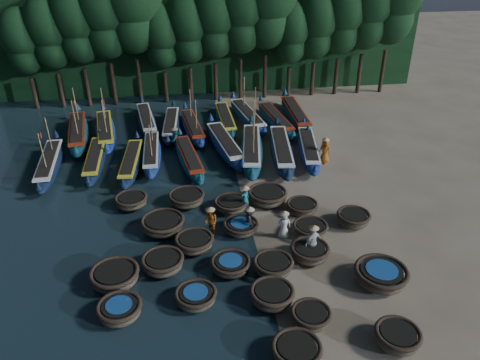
{
  "coord_description": "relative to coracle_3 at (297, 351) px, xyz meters",
  "views": [
    {
      "loc": [
        -3.59,
        -21.85,
        15.1
      ],
      "look_at": [
        -0.16,
        2.21,
        1.3
      ],
      "focal_mm": 35.0,
      "sensor_mm": 36.0,
      "label": 1
    }
  ],
  "objects": [
    {
      "name": "long_boat_13",
      "position": [
        -2.82,
        22.33,
        0.1
      ],
      "size": [
        2.21,
        7.65,
        3.27
      ],
      "rotation": [
        0.0,
        0.0,
        0.12
      ],
      "color": "navy",
      "rests_on": "ground"
    },
    {
      "name": "coracle_21",
      "position": [
        -3.74,
        11.86,
        0.01
      ],
      "size": [
        2.17,
        2.17,
        0.75
      ],
      "rotation": [
        0.0,
        0.0,
        0.03
      ],
      "color": "brown",
      "rests_on": "ground"
    },
    {
      "name": "coracle_19",
      "position": [
        5.35,
        8.42,
        0.01
      ],
      "size": [
        1.91,
        1.91,
        0.76
      ],
      "rotation": [
        0.0,
        0.0,
        0.08
      ],
      "color": "brown",
      "rests_on": "ground"
    },
    {
      "name": "tree_3",
      "position": [
        -9.44,
        29.84,
        7.58
      ],
      "size": [
        4.92,
        4.92,
        11.6
      ],
      "color": "black",
      "rests_on": "ground"
    },
    {
      "name": "tree_10",
      "position": [
        6.66,
        29.84,
        5.55
      ],
      "size": [
        3.68,
        3.68,
        8.68
      ],
      "color": "black",
      "rests_on": "ground"
    },
    {
      "name": "coracle_16",
      "position": [
        -3.53,
        7.46,
        0.02
      ],
      "size": [
        2.03,
        2.03,
        0.77
      ],
      "rotation": [
        0.0,
        0.0,
        0.01
      ],
      "color": "brown",
      "rests_on": "ground"
    },
    {
      "name": "coracle_12",
      "position": [
        -1.89,
        5.5,
        -0.03
      ],
      "size": [
        2.07,
        2.07,
        0.67
      ],
      "rotation": [
        0.0,
        0.0,
        0.15
      ],
      "color": "brown",
      "rests_on": "ground"
    },
    {
      "name": "long_boat_15",
      "position": [
        1.81,
        23.88,
        0.14
      ],
      "size": [
        2.85,
        8.25,
        3.55
      ],
      "rotation": [
        0.0,
        0.0,
        0.17
      ],
      "color": "navy",
      "rests_on": "ground"
    },
    {
      "name": "coracle_11",
      "position": [
        -5.14,
        6.03,
        0.03
      ],
      "size": [
        2.31,
        2.31,
        0.79
      ],
      "rotation": [
        0.0,
        0.0,
        0.22
      ],
      "color": "brown",
      "rests_on": "ground"
    },
    {
      "name": "tree_4",
      "position": [
        -7.14,
        29.84,
        8.25
      ],
      "size": [
        5.34,
        5.34,
        12.58
      ],
      "color": "black",
      "rests_on": "ground"
    },
    {
      "name": "coracle_20",
      "position": [
        -6.98,
        12.0,
        0.0
      ],
      "size": [
        1.93,
        1.93,
        0.74
      ],
      "rotation": [
        0.0,
        0.0,
        0.03
      ],
      "color": "brown",
      "rests_on": "ground"
    },
    {
      "name": "fisherman_4",
      "position": [
        2.31,
        6.05,
        0.53
      ],
      "size": [
        1.13,
        0.9,
        1.99
      ],
      "rotation": [
        0.0,
        0.0,
        3.67
      ],
      "color": "silver",
      "rests_on": "ground"
    },
    {
      "name": "long_boat_16",
      "position": [
        3.97,
        22.86,
        0.13
      ],
      "size": [
        2.49,
        8.09,
        1.44
      ],
      "rotation": [
        0.0,
        0.0,
        0.14
      ],
      "color": "#0D3A4D",
      "rests_on": "ground"
    },
    {
      "name": "tree_1",
      "position": [
        -14.04,
        29.84,
        6.23
      ],
      "size": [
        4.09,
        4.09,
        9.65
      ],
      "color": "black",
      "rests_on": "ground"
    },
    {
      "name": "tree_5",
      "position": [
        -4.84,
        29.84,
        5.55
      ],
      "size": [
        3.68,
        3.68,
        8.68
      ],
      "color": "black",
      "rests_on": "ground"
    },
    {
      "name": "foliage_wall",
      "position": [
        -0.34,
        33.34,
        4.58
      ],
      "size": [
        40.0,
        3.0,
        10.0
      ],
      "primitive_type": "cube",
      "color": "black",
      "rests_on": "ground"
    },
    {
      "name": "coracle_5",
      "position": [
        -6.96,
        3.17,
        0.01
      ],
      "size": [
        1.97,
        1.97,
        0.75
      ],
      "rotation": [
        0.0,
        0.0,
        0.06
      ],
      "color": "brown",
      "rests_on": "ground"
    },
    {
      "name": "long_boat_17",
      "position": [
        5.81,
        23.64,
        0.17
      ],
      "size": [
        1.64,
        8.75,
        1.54
      ],
      "rotation": [
        0.0,
        0.0,
        -0.01
      ],
      "color": "#0D3A4D",
      "rests_on": "ground"
    },
    {
      "name": "coracle_24",
      "position": [
        2.86,
        10.07,
        -0.06
      ],
      "size": [
        2.05,
        2.05,
        0.64
      ],
      "rotation": [
        0.0,
        0.0,
        0.23
      ],
      "color": "brown",
      "rests_on": "ground"
    },
    {
      "name": "fisherman_3",
      "position": [
        -0.47,
        8.58,
        0.38
      ],
      "size": [
        0.73,
        1.06,
        1.7
      ],
      "rotation": [
        0.0,
        0.0,
        1.76
      ],
      "color": "black",
      "rests_on": "ground"
    },
    {
      "name": "fisherman_0",
      "position": [
        1.26,
        7.86,
        0.43
      ],
      "size": [
        0.77,
        0.52,
        1.76
      ],
      "rotation": [
        0.0,
        0.0,
        3.13
      ],
      "color": "silver",
      "rests_on": "ground"
    },
    {
      "name": "tree_7",
      "position": [
        -0.24,
        29.84,
        6.9
      ],
      "size": [
        4.51,
        4.51,
        10.63
      ],
      "color": "black",
      "rests_on": "ground"
    },
    {
      "name": "tree_8",
      "position": [
        2.06,
        29.84,
        7.58
      ],
      "size": [
        4.92,
        4.92,
        11.6
      ],
      "color": "black",
      "rests_on": "ground"
    },
    {
      "name": "long_boat_6",
      "position": [
        1.12,
        17.51,
        0.19
      ],
      "size": [
        2.94,
        8.92,
        3.83
      ],
      "rotation": [
        0.0,
        0.0,
        -0.16
      ],
      "color": "#0D3A4D",
      "rests_on": "ground"
    },
    {
      "name": "long_boat_3",
      "position": [
        -5.93,
        18.11,
        0.1
      ],
      "size": [
        1.35,
        7.66,
        3.26
      ],
      "rotation": [
        0.0,
        0.0,
        0.0
      ],
      "color": "navy",
      "rests_on": "ground"
    },
    {
      "name": "long_boat_7",
      "position": [
        3.2,
        17.11,
        0.17
      ],
      "size": [
        2.57,
        8.74,
        1.55
      ],
      "rotation": [
        0.0,
        0.0,
        -0.12
      ],
      "color": "#0F1E38",
      "rests_on": "ground"
    },
    {
      "name": "long_boat_9",
      "position": [
        -11.6,
        22.33,
        0.18
      ],
      "size": [
        2.68,
        8.75,
        3.75
      ],
      "rotation": [
        0.0,
        0.0,
        0.13
      ],
      "color": "#0D3A4D",
      "rests_on": "ground"
    },
    {
      "name": "long_boat_5",
      "position": [
        -0.66,
        18.62,
        0.16
      ],
      "size": [
        2.86,
        8.51,
        1.52
      ],
      "rotation": [
        0.0,
        0.0,
        0.16
      ],
      "color": "navy",
      "rests_on": "ground"
    },
    {
      "name": "coracle_23",
      "position": [
        1.06,
        11.36,
        0.05
      ],
      "size": [
        2.46,
        2.46,
        0.82
      ],
      "rotation": [
        0.0,
        0.0,
        -0.12
      ],
      "color": "brown",
      "rests_on": "ground"
    },
    {
      "name": "fisherman_2",
      "position": [
        -2.57,
        8.64,
        0.46
      ],
      "size": [
        0.97,
        1.02,
        1.86
      ],
      "rotation": [
        0.0,
        0.0,
        5.3
      ],
      "color": "#AD5717",
      "rests_on": "ground"
    },
    {
      "name": "tree_6",
      "position": [
        -2.54,
        29.84,
        6.23
      ],
      "size": [
        4.09,
        4.09,
        9.65
      ],
      "color": "black",
      "rests_on": "ground"
    },
    {
      "name": "long_boat_14",
      "position": [
        -0.07,
        23.48,
        0.11
      ],
      "size": [
        1.53,
        7.87,
        1.38
      ],
      "rotation": [
        0.0,
        0.0,
        0.02
      ],
      "color": "#0D3A4D",
      "rests_on": "ground"
    },
    {
      "name": "long_boat_10",
      "position": [
        -9.55,
        22.44,
        0.15
      ],
      "size": [
        2.6,
        8.44,
        3.62
      ],
      "rotation": [
        0.0,
        0.0,
        0.14
      ],
      "color": "navy",
      "rests_on": "ground"
    },
    {
      "name": "coracle_9",
      "position": [
        4.94,
        3.64,
        0.07
      ],
      "size": [
        3.0,
        3.0,
        0.85
      ],
      "rotation": [
        0.0,
        0.0,
        -0.33
      ],
      "color": "brown",
      "rests_on": "ground"
    },
    {
      "name": "coracle_3",
      "position": [
        0.0,
        0.0,
        0.0
      ],
      "size": [
        2.31,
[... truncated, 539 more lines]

